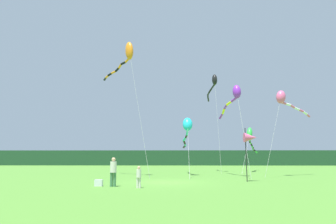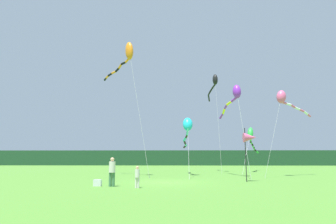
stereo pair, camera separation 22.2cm
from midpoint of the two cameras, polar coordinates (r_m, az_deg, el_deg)
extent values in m
plane|color=#4C842D|center=(20.67, -0.67, -13.50)|extent=(120.00, 120.00, 0.00)
cube|color=#1E4228|center=(65.60, 0.61, -8.91)|extent=(108.00, 2.81, 3.25)
cylinder|color=#3F724C|center=(17.88, -11.29, -12.76)|extent=(0.17, 0.17, 0.81)
cylinder|color=#3F724C|center=(17.84, -10.70, -12.79)|extent=(0.17, 0.17, 0.81)
cylinder|color=silver|center=(17.82, -10.93, -10.45)|extent=(0.37, 0.37, 0.64)
sphere|color=tan|center=(17.82, -10.89, -9.05)|extent=(0.24, 0.24, 0.24)
cylinder|color=silver|center=(16.84, -6.35, -13.52)|extent=(0.12, 0.12, 0.58)
cylinder|color=silver|center=(16.82, -5.89, -13.53)|extent=(0.12, 0.12, 0.58)
cylinder|color=silver|center=(16.79, -6.09, -11.77)|extent=(0.27, 0.27, 0.46)
sphere|color=tan|center=(16.78, -6.07, -10.70)|extent=(0.17, 0.17, 0.17)
cube|color=silver|center=(18.38, -13.67, -13.25)|extent=(0.45, 0.30, 0.38)
cylinder|color=black|center=(21.74, 14.65, -8.01)|extent=(0.06, 0.06, 3.78)
cone|color=#E5598C|center=(21.87, 15.42, -4.81)|extent=(0.90, 0.70, 0.70)
cylinder|color=#B2B2B2|center=(25.15, 14.23, -3.85)|extent=(0.33, 2.60, 7.51)
ellipsoid|color=purple|center=(26.93, 12.99, 3.87)|extent=(0.83, 1.16, 1.41)
cylinder|color=purple|center=(27.27, 12.52, 2.41)|extent=(0.49, 1.11, 0.38)
cylinder|color=yellow|center=(28.18, 11.59, 1.71)|extent=(0.45, 1.10, 0.32)
cylinder|color=purple|center=(29.14, 10.94, 1.04)|extent=(0.26, 1.11, 0.39)
cylinder|color=yellow|center=(30.13, 10.56, 0.20)|extent=(0.21, 1.13, 0.53)
cylinder|color=purple|center=(31.10, 10.11, -0.76)|extent=(0.37, 1.15, 0.56)
cylinder|color=#B2B2B2|center=(25.58, 3.76, -7.17)|extent=(0.12, 4.82, 4.86)
ellipsoid|color=#1EB7CC|center=(28.15, 3.60, -2.38)|extent=(0.96, 1.40, 1.63)
cylinder|color=#1EB7CC|center=(28.60, 3.56, -3.97)|extent=(0.21, 1.12, 0.55)
cylinder|color=black|center=(29.62, 3.39, -4.68)|extent=(0.29, 1.10, 0.39)
cylinder|color=#1EB7CC|center=(30.63, 3.06, -5.25)|extent=(0.39, 1.11, 0.45)
cylinder|color=black|center=(31.65, 2.98, -5.87)|extent=(0.37, 1.12, 0.49)
cylinder|color=#1EB7CC|center=(32.68, 3.16, -6.35)|extent=(0.30, 1.09, 0.34)
cylinder|color=black|center=(33.71, 3.03, -6.71)|extent=(0.39, 1.10, 0.38)
cylinder|color=#B2B2B2|center=(33.46, 14.75, -7.58)|extent=(2.14, 4.54, 4.52)
ellipsoid|color=green|center=(36.01, 15.41, -4.03)|extent=(1.20, 1.61, 1.80)
cylinder|color=green|center=(36.31, 15.46, -5.21)|extent=(0.38, 0.77, 0.36)
cylinder|color=black|center=(36.99, 15.47, -5.54)|extent=(0.37, 0.77, 0.36)
cylinder|color=green|center=(37.67, 15.55, -5.79)|extent=(0.47, 0.74, 0.29)
cylinder|color=black|center=(38.35, 15.73, -6.08)|extent=(0.49, 0.77, 0.42)
cylinder|color=green|center=(39.02, 15.87, -6.42)|extent=(0.44, 0.77, 0.37)
cylinder|color=black|center=(39.71, 16.00, -6.64)|extent=(0.46, 0.74, 0.29)
cylinder|color=green|center=(40.39, 16.06, -6.85)|extent=(0.36, 0.77, 0.36)
cylinder|color=black|center=(41.05, 16.25, -7.11)|extent=(0.61, 0.71, 0.37)
cylinder|color=green|center=(41.70, 16.60, -7.40)|extent=(0.59, 0.74, 0.42)
cylinder|color=#B2B2B2|center=(32.95, 9.47, -2.23)|extent=(0.07, 2.94, 10.82)
ellipsoid|color=black|center=(35.38, 8.87, 6.22)|extent=(0.62, 1.11, 1.45)
cylinder|color=black|center=(35.65, 8.59, 4.97)|extent=(0.46, 1.06, 0.49)
cylinder|color=black|center=(36.49, 8.07, 4.19)|extent=(0.39, 1.06, 0.45)
cylinder|color=black|center=(37.38, 7.71, 3.58)|extent=(0.27, 1.02, 0.32)
cylinder|color=black|center=(38.31, 7.60, 3.08)|extent=(0.33, 1.03, 0.33)
cylinder|color=black|center=(39.24, 7.67, 2.48)|extent=(0.40, 1.06, 0.49)
cylinder|color=#B2B2B2|center=(27.26, 19.58, -4.28)|extent=(2.42, 1.89, 7.22)
ellipsoid|color=#E5598C|center=(29.00, 20.89, 2.74)|extent=(1.40, 1.34, 1.42)
cylinder|color=#E5598C|center=(29.15, 21.33, 1.64)|extent=(0.66, 0.52, 0.27)
cylinder|color=white|center=(29.63, 22.10, 1.39)|extent=(0.67, 0.50, 0.27)
cylinder|color=#E5598C|center=(30.12, 22.82, 1.04)|extent=(0.67, 0.57, 0.37)
cylinder|color=white|center=(30.61, 23.53, 0.62)|extent=(0.70, 0.50, 0.36)
cylinder|color=#E5598C|center=(31.09, 24.25, 0.26)|extent=(0.67, 0.53, 0.32)
cylinder|color=white|center=(31.60, 24.87, -0.14)|extent=(0.68, 0.58, 0.40)
cylinder|color=#E5598C|center=(32.14, 25.38, -0.59)|extent=(0.63, 0.63, 0.37)
cylinder|color=#B2B2B2|center=(25.38, -5.96, 0.46)|extent=(2.25, 2.40, 11.53)
ellipsoid|color=orange|center=(28.17, -7.76, 11.71)|extent=(1.28, 1.30, 1.93)
cylinder|color=orange|center=(28.14, -8.12, 9.96)|extent=(0.59, 0.64, 0.40)
cylinder|color=black|center=(28.56, -8.87, 9.38)|extent=(0.63, 0.55, 0.28)
cylinder|color=orange|center=(29.00, -9.51, 8.81)|extent=(0.52, 0.68, 0.39)
cylinder|color=black|center=(29.46, -10.05, 8.12)|extent=(0.60, 0.63, 0.40)
cylinder|color=orange|center=(29.91, -10.72, 7.61)|extent=(0.61, 0.57, 0.27)
cylinder|color=black|center=(30.35, -11.42, 7.19)|extent=(0.62, 0.58, 0.33)
cylinder|color=orange|center=(30.84, -11.96, 6.76)|extent=(0.51, 0.64, 0.26)
cylinder|color=black|center=(31.38, -12.31, 6.34)|extent=(0.49, 0.66, 0.30)
camera|label=1|loc=(0.11, -90.24, 0.04)|focal=31.35mm
camera|label=2|loc=(0.11, 89.76, -0.04)|focal=31.35mm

